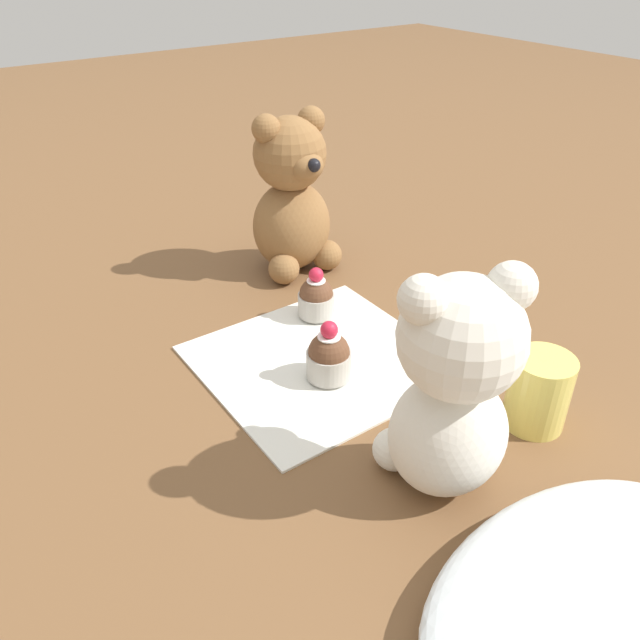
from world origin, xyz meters
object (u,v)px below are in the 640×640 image
at_px(teddy_bear_tan, 292,199).
at_px(cupcake_near_cream_bear, 329,356).
at_px(teddy_bear_cream, 453,386).
at_px(cupcake_near_tan_bear, 316,298).
at_px(juice_glass, 538,392).

relative_size(teddy_bear_tan, cupcake_near_cream_bear, 3.25).
xyz_separation_m(teddy_bear_cream, cupcake_near_tan_bear, (-0.06, -0.28, -0.08)).
relative_size(teddy_bear_cream, juice_glass, 2.79).
relative_size(cupcake_near_cream_bear, cupcake_near_tan_bear, 1.06).
relative_size(teddy_bear_tan, juice_glass, 2.88).
distance_m(cupcake_near_cream_bear, juice_glass, 0.21).
bearing_deg(cupcake_near_cream_bear, juice_glass, 126.02).
bearing_deg(teddy_bear_tan, juice_glass, -88.17).
bearing_deg(teddy_bear_cream, cupcake_near_cream_bear, -72.46).
height_order(teddy_bear_tan, cupcake_near_cream_bear, teddy_bear_tan).
relative_size(teddy_bear_cream, teddy_bear_tan, 0.97).
distance_m(teddy_bear_cream, cupcake_near_cream_bear, 0.19).
bearing_deg(teddy_bear_tan, teddy_bear_cream, -105.63).
xyz_separation_m(teddy_bear_cream, cupcake_near_cream_bear, (-0.00, -0.17, -0.08)).
bearing_deg(juice_glass, cupcake_near_cream_bear, -53.98).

